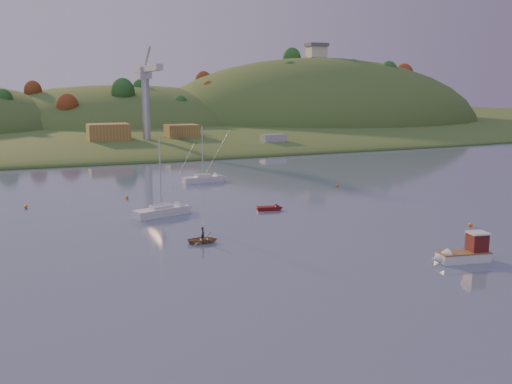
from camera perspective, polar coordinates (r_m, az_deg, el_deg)
name	(u,v)px	position (r m, az deg, el deg)	size (l,w,h in m)	color
ground	(416,291)	(51.19, 15.72, -9.48)	(500.00, 500.00, 0.00)	#3E4F66
far_shore	(93,125)	(269.81, -16.02, 6.42)	(620.00, 220.00, 1.50)	#324D1F
shore_slope	(115,137)	(205.52, -13.92, 5.38)	(640.00, 150.00, 7.00)	#324D1F
hill_center	(122,128)	(251.40, -13.22, 6.28)	(140.00, 120.00, 36.00)	#324D1F
hill_right	(315,125)	(264.71, 5.93, 6.70)	(150.00, 130.00, 60.00)	#324D1F
hilltop_house	(317,50)	(264.66, 6.07, 13.93)	(9.00, 7.00, 6.45)	beige
hillside_trees	(107,133)	(225.26, -14.69, 5.76)	(280.00, 50.00, 32.00)	#1A4A1C
wharf	(156,144)	(164.19, -9.93, 4.74)	(42.00, 16.00, 2.40)	slate
shed_west	(108,132)	(162.56, -14.54, 5.78)	(11.00, 8.00, 4.80)	olive
shed_east	(182,131)	(167.74, -7.43, 6.02)	(9.00, 7.00, 4.00)	olive
dock_crane	(147,87)	(159.26, -10.89, 10.30)	(3.20, 28.00, 20.30)	#B7B7BC
fishing_boat	(460,253)	(60.33, 19.72, -5.80)	(6.33, 2.90, 3.89)	silver
sailboat_near	(161,211)	(77.98, -9.45, -1.84)	(7.93, 4.43, 10.54)	silver
sailboat_far	(203,178)	(104.55, -5.34, 1.37)	(7.54, 2.74, 10.26)	silver
canoe	(203,240)	(63.98, -5.32, -4.78)	(2.40, 3.36, 0.70)	#967553
paddler	(203,236)	(63.87, -5.33, -4.41)	(0.56, 0.37, 1.55)	black
red_tender	(273,208)	(80.54, 1.74, -1.62)	(3.91, 2.01, 1.27)	#5D0D0F
work_vessel	(273,144)	(160.29, 1.75, 4.85)	(16.49, 7.13, 4.13)	slate
buoy_0	(471,225)	(75.82, 20.66, -3.08)	(0.50, 0.50, 0.50)	orange
buoy_1	(337,185)	(100.31, 8.12, 0.68)	(0.50, 0.50, 0.50)	orange
buoy_2	(26,206)	(88.14, -22.05, -1.35)	(0.50, 0.50, 0.50)	orange
buoy_3	(127,197)	(90.92, -12.78, -0.49)	(0.50, 0.50, 0.50)	orange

